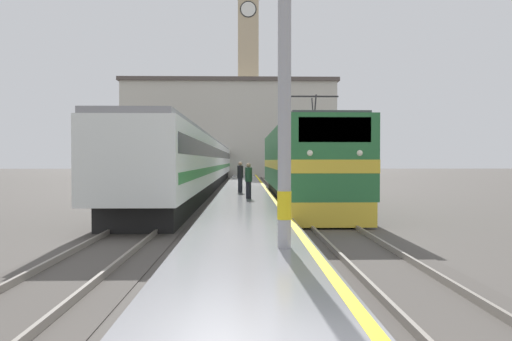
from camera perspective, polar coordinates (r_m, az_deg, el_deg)
ground_plane at (r=34.92m, az=-1.26°, el=-2.52°), size 200.00×200.00×0.00m
platform at (r=29.92m, az=-1.25°, el=-2.76°), size 3.03×140.00×0.40m
rail_track_near at (r=30.06m, az=4.18°, el=-3.06°), size 2.84×140.00×0.16m
rail_track_far at (r=30.12m, az=-7.76°, el=-3.06°), size 2.84×140.00×0.16m
locomotive_train at (r=25.59m, az=5.14°, el=0.65°), size 2.92×19.40×4.92m
passenger_train at (r=41.10m, az=-6.03°, el=0.87°), size 2.92×53.95×3.77m
catenary_mast at (r=10.81m, az=3.59°, el=13.89°), size 2.34×0.30×8.60m
person_on_platform at (r=24.11m, az=-0.86°, el=-1.06°), size 0.34×0.34×1.73m
second_waiting_passenger at (r=28.73m, az=-1.82°, el=-0.66°), size 0.34×0.34×1.77m
clock_tower at (r=77.23m, az=-0.90°, el=11.07°), size 3.85×3.85×29.65m
station_building at (r=67.54m, az=-3.04°, el=4.79°), size 28.54×7.23×12.97m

